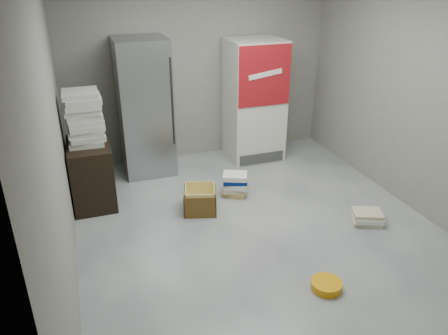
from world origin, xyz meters
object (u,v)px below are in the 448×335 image
wood_shelf (92,173)px  phonebook_stack_main (235,185)px  steel_fridge (145,108)px  cardboard_box (200,201)px  coke_cooler (254,100)px

wood_shelf → phonebook_stack_main: 1.82m
steel_fridge → phonebook_stack_main: 1.68m
steel_fridge → cardboard_box: size_ratio=3.94×
wood_shelf → steel_fridge: bearing=41.3°
coke_cooler → cardboard_box: coke_cooler is taller
steel_fridge → phonebook_stack_main: steel_fridge is taller
coke_cooler → cardboard_box: size_ratio=3.74×
phonebook_stack_main → cardboard_box: (-0.54, -0.23, -0.03)m
steel_fridge → wood_shelf: bearing=-138.7°
wood_shelf → phonebook_stack_main: size_ratio=2.00×
steel_fridge → cardboard_box: 1.65m
steel_fridge → wood_shelf: size_ratio=2.37×
phonebook_stack_main → cardboard_box: bearing=-133.3°
wood_shelf → phonebook_stack_main: wood_shelf is taller
wood_shelf → cardboard_box: 1.41m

